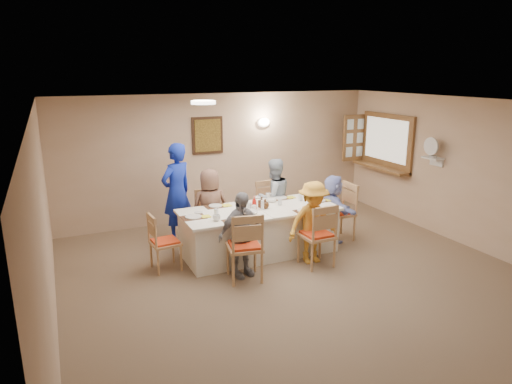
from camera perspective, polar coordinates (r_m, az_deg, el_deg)
name	(u,v)px	position (r m, az deg, el deg)	size (l,w,h in m)	color
ground	(310,286)	(6.55, 6.81, -11.65)	(7.00, 7.00, 0.00)	#766249
room_walls	(314,181)	(6.03, 7.24, 1.35)	(7.00, 7.00, 7.00)	tan
wall_picture	(208,135)	(8.98, -6.07, 7.05)	(0.62, 0.05, 0.72)	#3D2515
wall_sconce	(264,122)	(9.37, 0.99, 8.70)	(0.26, 0.09, 0.18)	white
ceiling_light	(203,102)	(6.82, -6.60, 11.07)	(0.36, 0.36, 0.05)	white
serving_hatch	(387,142)	(9.81, 16.03, 6.04)	(0.06, 1.50, 1.15)	brown
hatch_sill	(380,167)	(9.82, 15.28, 2.99)	(0.30, 1.50, 0.05)	brown
shutter_door	(354,138)	(10.23, 12.17, 6.64)	(0.55, 0.04, 1.00)	brown
fan_shelf	(433,158)	(8.80, 21.23, 3.98)	(0.22, 0.36, 0.03)	white
desk_fan	(432,150)	(8.75, 21.19, 4.93)	(0.30, 0.30, 0.28)	#A5A5A8
dining_table	(259,231)	(7.48, 0.40, -4.89)	(2.55, 1.08, 0.76)	white
chair_back_left	(208,217)	(7.95, -5.96, -3.12)	(0.44, 0.44, 0.93)	tan
chair_back_right	(271,208)	(8.38, 1.83, -1.98)	(0.46, 0.46, 0.96)	tan
chair_front_left	(244,245)	(6.52, -1.46, -6.67)	(0.49, 0.49, 1.03)	tan
chair_front_right	(317,234)	(7.05, 7.60, -5.23)	(0.48, 0.48, 1.01)	tan
chair_left_end	(165,241)	(6.99, -11.28, -6.07)	(0.43, 0.43, 0.89)	tan
chair_right_end	(339,212)	(8.18, 10.32, -2.44)	(0.49, 0.49, 1.02)	tan
diner_back_left	(210,207)	(7.78, -5.72, -1.94)	(0.67, 0.45, 1.34)	brown
diner_back_right	(274,197)	(8.22, 2.22, -0.69)	(0.75, 0.62, 1.42)	#9FACBB
diner_front_left	(241,235)	(6.58, -1.87, -5.36)	(0.79, 0.46, 1.27)	#929298
diner_front_right	(313,223)	(7.10, 7.13, -3.82)	(0.85, 0.50, 1.30)	gold
diner_right_end	(333,208)	(8.08, 9.58, -2.00)	(0.47, 1.13, 1.19)	#96A5EB
caregiver	(177,192)	(8.04, -9.88, -0.06)	(0.75, 0.66, 1.74)	#152CB8
placemat_fl	(234,221)	(6.77, -2.73, -3.65)	(0.34, 0.25, 0.01)	#472B19
plate_fl	(234,220)	(6.77, -2.73, -3.57)	(0.25, 0.25, 0.02)	white
napkin_fl	(247,220)	(6.79, -1.16, -3.52)	(0.14, 0.14, 0.01)	yellow
placemat_fr	(305,211)	(7.27, 6.09, -2.39)	(0.32, 0.24, 0.01)	#472B19
plate_fr	(305,210)	(7.27, 6.10, -2.31)	(0.24, 0.24, 0.01)	white
napkin_fr	(316,210)	(7.32, 7.51, -2.26)	(0.15, 0.15, 0.01)	yellow
placemat_bl	(215,206)	(7.52, -5.10, -1.78)	(0.35, 0.26, 0.01)	#472B19
plate_bl	(215,206)	(7.52, -5.10, -1.71)	(0.22, 0.22, 0.01)	white
napkin_bl	(227,205)	(7.53, -3.68, -1.67)	(0.15, 0.15, 0.01)	yellow
placemat_br	(280,198)	(7.98, 3.05, -0.76)	(0.36, 0.27, 0.01)	#472B19
plate_br	(280,197)	(7.98, 3.05, -0.69)	(0.24, 0.24, 0.01)	white
napkin_br	(291,197)	(8.02, 4.36, -0.66)	(0.14, 0.14, 0.01)	yellow
placemat_le	(193,217)	(6.99, -7.82, -3.16)	(0.36, 0.27, 0.01)	#472B19
plate_le	(193,217)	(6.99, -7.82, -3.08)	(0.25, 0.25, 0.02)	white
napkin_le	(206,216)	(7.00, -6.29, -3.04)	(0.14, 0.14, 0.01)	yellow
placemat_re	(319,201)	(7.88, 7.82, -1.09)	(0.34, 0.25, 0.01)	#472B19
plate_re	(319,200)	(7.88, 7.82, -1.02)	(0.24, 0.24, 0.01)	white
napkin_re	(329,200)	(7.93, 9.12, -0.98)	(0.13, 0.13, 0.01)	yellow
teacup_a	(217,218)	(6.80, -4.96, -3.23)	(0.15, 0.15, 0.09)	white
teacup_b	(268,196)	(7.97, 1.56, -0.46)	(0.11, 0.11, 0.09)	white
bowl_a	(250,213)	(7.06, -0.76, -2.61)	(0.25, 0.25, 0.06)	white
bowl_b	(271,200)	(7.75, 1.95, -1.03)	(0.22, 0.22, 0.06)	white
condiment_ketchup	(254,203)	(7.31, -0.21, -1.37)	(0.10, 0.10, 0.21)	red
condiment_brown	(262,202)	(7.39, 0.70, -1.28)	(0.11, 0.11, 0.19)	#402511
condiment_malt	(265,204)	(7.37, 1.17, -1.45)	(0.16, 0.16, 0.16)	#402511
drinking_glass	(249,206)	(7.33, -0.83, -1.73)	(0.07, 0.07, 0.10)	silver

